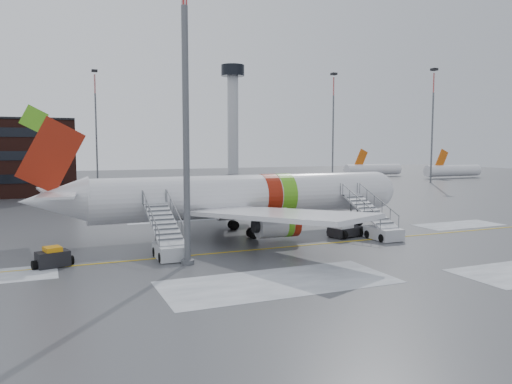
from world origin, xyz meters
name	(u,v)px	position (x,y,z in m)	size (l,w,h in m)	color
ground	(292,244)	(0.00, 0.00, 0.00)	(260.00, 260.00, 0.00)	#494C4F
airliner	(238,197)	(-2.52, 5.94, 3.42)	(35.03, 32.97, 11.18)	white
airstair_fwd	(378,226)	(8.09, -0.60, 1.06)	(2.05, 7.70, 3.48)	#B8BAC0
airstair_aft	(168,242)	(-10.48, -0.60, 1.06)	(2.05, 7.70, 3.48)	silver
pushback_tug	(344,228)	(5.63, 0.95, 0.77)	(3.36, 2.83, 1.74)	black
baggage_tractor	(53,258)	(-18.26, -0.79, 0.58)	(2.77, 1.72, 1.37)	black
light_mast_near	(186,96)	(-9.77, -3.46, 11.35)	(1.20, 1.20, 21.70)	#595B60
control_tower	(233,106)	(30.00, 95.00, 18.75)	(6.40, 6.40, 30.00)	#B2B5BA
light_mast_far_ne	(333,120)	(42.00, 62.00, 13.84)	(1.20, 1.20, 24.25)	#595B60
light_mast_far_n	(96,118)	(-8.00, 78.00, 13.84)	(1.20, 1.20, 24.25)	#595B60
light_mast_far_e	(433,118)	(58.00, 48.00, 13.84)	(1.20, 1.20, 24.25)	#595B60
distant_aircraft	(399,178)	(62.50, 64.00, 0.00)	(35.00, 18.00, 8.00)	#D8590C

